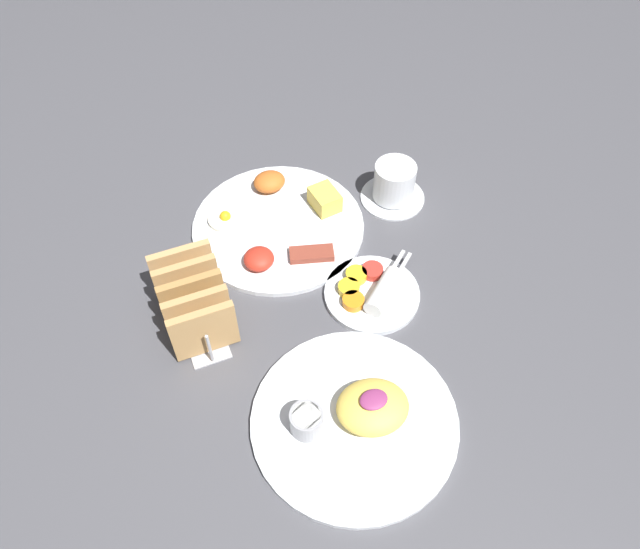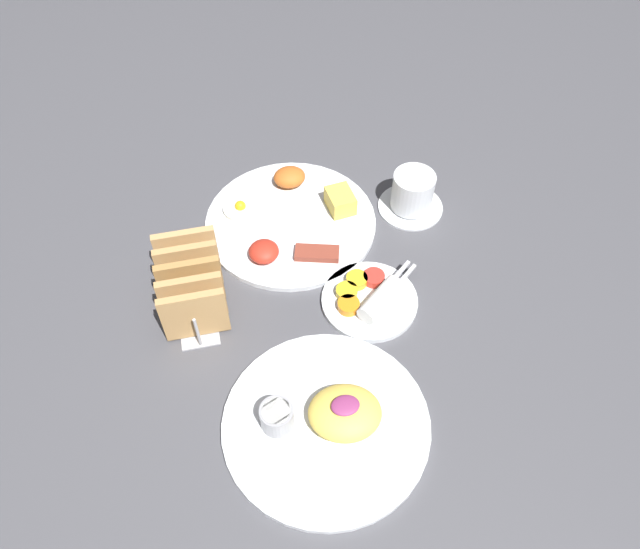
% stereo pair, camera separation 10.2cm
% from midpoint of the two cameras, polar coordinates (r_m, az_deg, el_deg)
% --- Properties ---
extents(ground_plane, '(3.00, 3.00, 0.00)m').
position_cam_midpoint_polar(ground_plane, '(1.02, 0.25, -3.27)').
color(ground_plane, '#47474C').
extents(plate_breakfast, '(0.31, 0.31, 0.05)m').
position_cam_midpoint_polar(plate_breakfast, '(1.13, -0.04, 4.95)').
color(plate_breakfast, white).
rests_on(plate_breakfast, ground_plane).
extents(plate_condiments, '(0.17, 0.16, 0.04)m').
position_cam_midpoint_polar(plate_condiments, '(1.02, 7.43, -2.34)').
color(plate_condiments, white).
rests_on(plate_condiments, ground_plane).
extents(plate_foreground, '(0.30, 0.30, 0.06)m').
position_cam_midpoint_polar(plate_foreground, '(0.91, 4.01, -13.41)').
color(plate_foreground, white).
rests_on(plate_foreground, ground_plane).
extents(toast_rack, '(0.10, 0.18, 0.10)m').
position_cam_midpoint_polar(toast_rack, '(1.00, -8.86, -1.08)').
color(toast_rack, '#B7B7BC').
rests_on(toast_rack, ground_plane).
extents(coffee_cup, '(0.12, 0.12, 0.08)m').
position_cam_midpoint_polar(coffee_cup, '(1.16, 10.97, 7.12)').
color(coffee_cup, white).
rests_on(coffee_cup, ground_plane).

